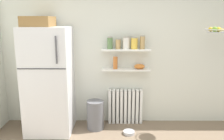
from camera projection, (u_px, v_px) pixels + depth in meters
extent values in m
cube|color=silver|center=(128.00, 51.00, 4.08)|extent=(7.04, 0.10, 2.60)
cube|color=silver|center=(49.00, 80.00, 3.79)|extent=(0.73, 0.70, 1.73)
cube|color=#262628|center=(41.00, 69.00, 3.39)|extent=(0.72, 0.01, 0.01)
cylinder|color=#4C4C51|center=(56.00, 50.00, 3.31)|extent=(0.02, 0.02, 0.40)
cube|color=olive|center=(38.00, 21.00, 3.59)|extent=(0.44, 0.49, 0.16)
cube|color=white|center=(110.00, 106.00, 4.17)|extent=(0.05, 0.12, 0.62)
cube|color=white|center=(114.00, 106.00, 4.17)|extent=(0.05, 0.12, 0.62)
cube|color=white|center=(118.00, 106.00, 4.17)|extent=(0.05, 0.12, 0.62)
cube|color=white|center=(121.00, 106.00, 4.17)|extent=(0.05, 0.12, 0.62)
cube|color=white|center=(125.00, 106.00, 4.17)|extent=(0.05, 0.12, 0.62)
cube|color=white|center=(129.00, 106.00, 4.16)|extent=(0.05, 0.12, 0.62)
cube|color=white|center=(133.00, 106.00, 4.16)|extent=(0.05, 0.12, 0.62)
cube|color=white|center=(137.00, 106.00, 4.16)|extent=(0.05, 0.12, 0.62)
cube|color=white|center=(141.00, 106.00, 4.16)|extent=(0.05, 0.12, 0.62)
cube|color=white|center=(126.00, 69.00, 3.99)|extent=(0.82, 0.22, 0.02)
cube|color=white|center=(126.00, 50.00, 3.92)|extent=(0.82, 0.22, 0.02)
cylinder|color=#5B7F4C|center=(110.00, 43.00, 3.90)|extent=(0.09, 0.09, 0.19)
cylinder|color=gray|center=(110.00, 37.00, 3.87)|extent=(0.09, 0.09, 0.02)
cylinder|color=tan|center=(118.00, 44.00, 3.90)|extent=(0.09, 0.09, 0.16)
cylinder|color=gray|center=(118.00, 39.00, 3.88)|extent=(0.08, 0.08, 0.02)
cylinder|color=silver|center=(126.00, 43.00, 3.89)|extent=(0.11, 0.11, 0.19)
cylinder|color=gray|center=(126.00, 37.00, 3.87)|extent=(0.10, 0.10, 0.02)
cylinder|color=yellow|center=(134.00, 44.00, 3.89)|extent=(0.11, 0.11, 0.19)
cylinder|color=gray|center=(134.00, 37.00, 3.87)|extent=(0.10, 0.10, 0.02)
cylinder|color=tan|center=(142.00, 43.00, 3.89)|extent=(0.08, 0.08, 0.21)
cylinder|color=gray|center=(143.00, 36.00, 3.87)|extent=(0.07, 0.07, 0.02)
cylinder|color=#CC7033|center=(115.00, 63.00, 3.97)|extent=(0.08, 0.08, 0.21)
ellipsoid|color=orange|center=(139.00, 66.00, 3.98)|extent=(0.18, 0.18, 0.08)
cylinder|color=slate|center=(95.00, 115.00, 3.94)|extent=(0.29, 0.29, 0.50)
cylinder|color=#B7B7BC|center=(129.00, 132.00, 3.80)|extent=(0.19, 0.19, 0.05)
torus|color=#B2B2B7|center=(216.00, 30.00, 3.57)|extent=(0.32, 0.32, 0.01)
cylinder|color=#A8A8AD|center=(215.00, 32.00, 3.58)|extent=(0.26, 0.26, 0.01)
sphere|color=gold|center=(219.00, 29.00, 3.57)|extent=(0.08, 0.08, 0.08)
sphere|color=gold|center=(211.00, 29.00, 3.63)|extent=(0.07, 0.07, 0.07)
sphere|color=#7FAD38|center=(215.00, 29.00, 3.55)|extent=(0.08, 0.08, 0.08)
ellipsoid|color=yellow|center=(219.00, 30.00, 3.55)|extent=(0.14, 0.16, 0.06)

